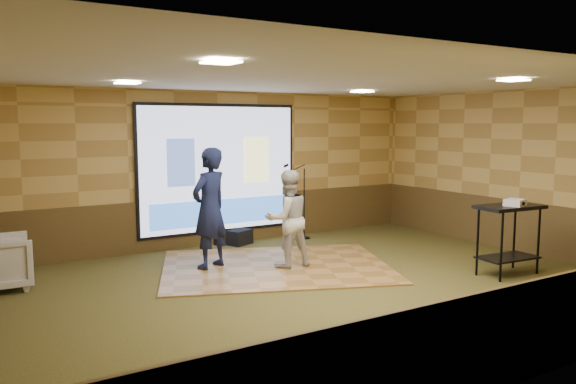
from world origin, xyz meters
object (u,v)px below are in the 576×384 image
dance_floor (276,266)px  projector_screen (220,170)px  player_right (287,219)px  duffel_bag (240,237)px  av_table (509,224)px  player_left (210,208)px  mic_stand (302,215)px  projector (515,203)px

dance_floor → projector_screen: bearing=90.9°
player_right → duffel_bag: size_ratio=3.44×
av_table → duffel_bag: bearing=121.9°
projector_screen → player_right: 2.37m
player_left → duffel_bag: size_ratio=4.23×
player_left → av_table: (3.87, -2.76, -0.20)m
player_left → dance_floor: bearing=130.3°
player_right → mic_stand: bearing=-124.9°
dance_floor → mic_stand: size_ratio=2.35×
player_left → mic_stand: size_ratio=1.25×
player_left → player_right: bearing=127.0°
av_table → duffel_bag: size_ratio=2.39×
mic_stand → projector: bearing=-65.7°
duffel_bag → player_right: bearing=-94.0°
player_right → projector_screen: bearing=-82.3°
mic_stand → duffel_bag: (-1.35, 0.16, -0.35)m
av_table → duffel_bag: (-2.62, 4.21, -0.66)m
player_left → mic_stand: player_left is taller
dance_floor → player_right: (0.14, -0.14, 0.81)m
player_right → av_table: 3.50m
duffel_bag → mic_stand: bearing=-6.8°
dance_floor → player_right: bearing=-46.7°
player_right → duffel_bag: 2.17m
projector_screen → player_right: bearing=-85.7°
projector_screen → av_table: 5.35m
dance_floor → mic_stand: mic_stand is taller
player_left → projector: size_ratio=6.33×
player_right → duffel_bag: (0.14, 2.05, -0.68)m
dance_floor → player_right: size_ratio=2.31×
dance_floor → projector: 3.92m
dance_floor → av_table: 3.78m
mic_stand → duffel_bag: mic_stand is taller
player_left → duffel_bag: bearing=-155.3°
dance_floor → player_left: (-0.98, 0.46, 1.00)m
player_right → projector: bearing=144.3°
av_table → projector: (-0.01, -0.09, 0.36)m
duffel_bag → av_table: bearing=-58.1°
projector_screen → mic_stand: bearing=-12.8°
dance_floor → av_table: size_ratio=3.32×
player_left → duffel_bag: (1.25, 1.45, -0.87)m
player_left → mic_stand: bearing=-178.1°
projector → duffel_bag: projector is taller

